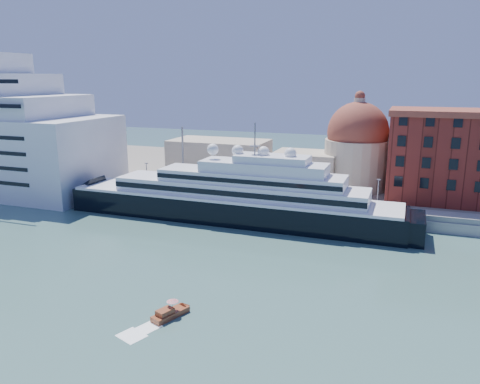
% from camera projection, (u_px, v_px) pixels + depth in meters
% --- Properties ---
extents(ground, '(400.00, 400.00, 0.00)m').
position_uv_depth(ground, '(201.00, 255.00, 89.31)').
color(ground, '#355D57').
rests_on(ground, ground).
extents(quay, '(180.00, 10.00, 2.50)m').
position_uv_depth(quay, '(256.00, 204.00, 120.04)').
color(quay, gray).
rests_on(quay, ground).
extents(land, '(260.00, 72.00, 2.00)m').
position_uv_depth(land, '(294.00, 175.00, 157.52)').
color(land, slate).
rests_on(land, ground).
extents(quay_fence, '(180.00, 0.10, 1.20)m').
position_uv_depth(quay_fence, '(250.00, 202.00, 115.50)').
color(quay_fence, slate).
rests_on(quay_fence, quay).
extents(superyacht, '(90.57, 12.56, 27.07)m').
position_uv_depth(superyacht, '(220.00, 200.00, 111.00)').
color(superyacht, black).
rests_on(superyacht, ground).
extents(service_barge, '(11.81, 6.70, 2.52)m').
position_uv_depth(service_barge, '(46.00, 201.00, 125.08)').
color(service_barge, white).
rests_on(service_barge, ground).
extents(water_taxi, '(3.83, 6.02, 2.72)m').
position_uv_depth(water_taxi, '(170.00, 313.00, 65.82)').
color(water_taxi, brown).
rests_on(water_taxi, ground).
extents(warehouse, '(43.00, 19.00, 23.25)m').
position_uv_depth(warehouse, '(477.00, 157.00, 116.20)').
color(warehouse, maroon).
rests_on(warehouse, land).
extents(church, '(66.00, 18.00, 25.50)m').
position_uv_depth(church, '(302.00, 155.00, 137.26)').
color(church, beige).
rests_on(church, land).
extents(lamp_posts, '(120.80, 2.40, 18.00)m').
position_uv_depth(lamp_posts, '(207.00, 169.00, 120.63)').
color(lamp_posts, slate).
rests_on(lamp_posts, quay).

